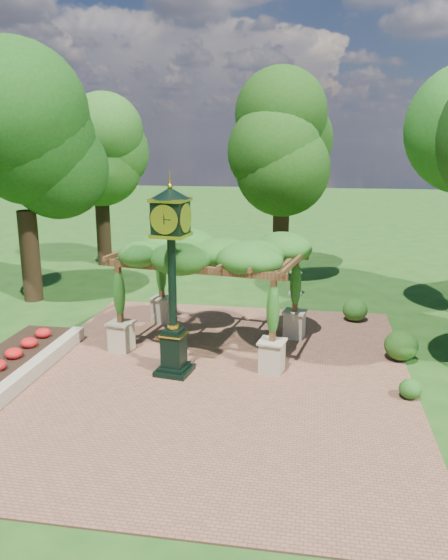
# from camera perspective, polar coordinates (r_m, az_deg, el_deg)

# --- Properties ---
(ground) EXTENTS (120.00, 120.00, 0.00)m
(ground) POSITION_cam_1_polar(r_m,az_deg,el_deg) (13.48, -1.78, -11.75)
(ground) COLOR #1E4714
(ground) RESTS_ON ground
(brick_plaza) EXTENTS (10.00, 12.00, 0.04)m
(brick_plaza) POSITION_cam_1_polar(r_m,az_deg,el_deg) (14.36, -1.00, -9.95)
(brick_plaza) COLOR brown
(brick_plaza) RESTS_ON ground
(border_wall) EXTENTS (0.35, 5.00, 0.40)m
(border_wall) POSITION_cam_1_polar(r_m,az_deg,el_deg) (15.31, -18.74, -8.41)
(border_wall) COLOR #C6B793
(border_wall) RESTS_ON ground
(flower_bed) EXTENTS (1.50, 5.00, 0.36)m
(flower_bed) POSITION_cam_1_polar(r_m,az_deg,el_deg) (15.75, -21.65, -8.11)
(flower_bed) COLOR red
(flower_bed) RESTS_ON ground
(pedestal_clock) EXTENTS (1.09, 1.09, 4.90)m
(pedestal_clock) POSITION_cam_1_polar(r_m,az_deg,el_deg) (13.60, -5.49, 1.57)
(pedestal_clock) COLOR black
(pedestal_clock) RESTS_ON brick_plaza
(pergola) EXTENTS (5.69, 4.12, 3.27)m
(pergola) POSITION_cam_1_polar(r_m,az_deg,el_deg) (15.68, -1.48, 2.43)
(pergola) COLOR #B9AE89
(pergola) RESTS_ON brick_plaza
(sundial) EXTENTS (0.55, 0.55, 0.92)m
(sundial) POSITION_cam_1_polar(r_m,az_deg,el_deg) (21.72, 7.48, -0.49)
(sundial) COLOR gray
(sundial) RESTS_ON ground
(shrub_front) EXTENTS (0.62, 0.62, 0.47)m
(shrub_front) POSITION_cam_1_polar(r_m,az_deg,el_deg) (13.77, 18.88, -10.71)
(shrub_front) COLOR #225718
(shrub_front) RESTS_ON brick_plaza
(shrub_mid) EXTENTS (1.10, 1.10, 0.83)m
(shrub_mid) POSITION_cam_1_polar(r_m,az_deg,el_deg) (15.90, 18.02, -6.51)
(shrub_mid) COLOR #255417
(shrub_mid) RESTS_ON brick_plaza
(shrub_back) EXTENTS (0.91, 0.91, 0.74)m
(shrub_back) POSITION_cam_1_polar(r_m,az_deg,el_deg) (18.85, 13.54, -3.06)
(shrub_back) COLOR #255518
(shrub_back) RESTS_ON brick_plaza
(tree_west_near) EXTENTS (4.72, 4.72, 8.86)m
(tree_west_near) POSITION_cam_1_polar(r_m,az_deg,el_deg) (21.35, -20.59, 13.90)
(tree_west_near) COLOR #342314
(tree_west_near) RESTS_ON ground
(tree_west_far) EXTENTS (3.81, 3.81, 7.82)m
(tree_west_far) POSITION_cam_1_polar(r_m,az_deg,el_deg) (26.95, -12.90, 12.79)
(tree_west_far) COLOR black
(tree_west_far) RESTS_ON ground
(tree_north) EXTENTS (3.83, 3.83, 8.52)m
(tree_north) POSITION_cam_1_polar(r_m,az_deg,el_deg) (24.03, 6.19, 14.03)
(tree_north) COLOR #382216
(tree_north) RESTS_ON ground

